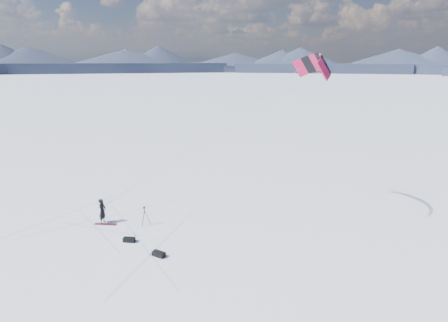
% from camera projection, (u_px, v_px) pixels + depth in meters
% --- Properties ---
extents(ground, '(1800.00, 1800.00, 0.00)m').
position_uv_depth(ground, '(106.00, 235.00, 24.63)').
color(ground, white).
extents(horizon_hills, '(704.00, 705.94, 10.47)m').
position_uv_depth(horizon_hills, '(100.00, 168.00, 23.41)').
color(horizon_hills, '#1A2031').
rests_on(horizon_hills, ground).
extents(snow_tracks, '(14.76, 10.25, 0.01)m').
position_uv_depth(snow_tracks, '(94.00, 237.00, 24.38)').
color(snow_tracks, '#B2BBDE').
rests_on(snow_tracks, ground).
extents(snowkiter, '(0.46, 0.67, 1.81)m').
position_uv_depth(snowkiter, '(104.00, 223.00, 26.51)').
color(snowkiter, black).
rests_on(snowkiter, ground).
extents(snowboard, '(1.59, 0.38, 0.04)m').
position_uv_depth(snowboard, '(106.00, 224.00, 26.27)').
color(snowboard, maroon).
rests_on(snowboard, ground).
extents(tripod, '(0.68, 0.68, 1.38)m').
position_uv_depth(tripod, '(145.00, 213.00, 25.95)').
color(tripod, black).
rests_on(tripod, ground).
extents(gear_bag_a, '(0.75, 0.36, 0.33)m').
position_uv_depth(gear_bag_a, '(129.00, 240.00, 23.74)').
color(gear_bag_a, black).
rests_on(gear_bag_a, ground).
extents(gear_bag_b, '(0.86, 0.64, 0.35)m').
position_uv_depth(gear_bag_b, '(159.00, 254.00, 21.99)').
color(gear_bag_b, black).
rests_on(gear_bag_b, ground).
extents(power_kite, '(15.54, 6.39, 10.43)m').
position_uv_depth(power_kite, '(314.00, 66.00, 25.26)').
color(power_kite, '#C31645').
rests_on(power_kite, ground).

